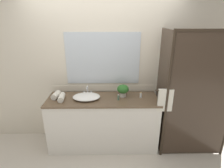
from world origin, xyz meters
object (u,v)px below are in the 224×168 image
at_px(sink_basin, 86,97).
at_px(rolled_towel_middle, 62,97).
at_px(faucet, 88,92).
at_px(potted_plant, 123,90).
at_px(amenity_bottle_shampoo, 141,95).
at_px(amenity_bottle_body_wash, 118,97).
at_px(rolled_towel_near_edge, 56,95).

relative_size(sink_basin, rolled_towel_middle, 1.91).
distance_m(sink_basin, rolled_towel_middle, 0.39).
bearing_deg(faucet, rolled_towel_middle, -151.29).
bearing_deg(faucet, potted_plant, -7.84).
height_order(faucet, rolled_towel_middle, faucet).
height_order(sink_basin, amenity_bottle_shampoo, amenity_bottle_shampoo).
relative_size(sink_basin, faucet, 2.59).
height_order(faucet, potted_plant, potted_plant).
xyz_separation_m(amenity_bottle_body_wash, amenity_bottle_shampoo, (0.37, 0.08, -0.00)).
bearing_deg(rolled_towel_middle, potted_plant, 7.59).
distance_m(sink_basin, amenity_bottle_body_wash, 0.52).
relative_size(potted_plant, rolled_towel_middle, 0.88).
xyz_separation_m(rolled_towel_near_edge, rolled_towel_middle, (0.11, -0.08, -0.00)).
bearing_deg(amenity_bottle_shampoo, rolled_towel_near_edge, 179.51).
height_order(potted_plant, amenity_bottle_body_wash, potted_plant).
bearing_deg(rolled_towel_middle, amenity_bottle_body_wash, -0.71).
relative_size(sink_basin, potted_plant, 2.18).
distance_m(sink_basin, amenity_bottle_shampoo, 0.88).
xyz_separation_m(potted_plant, amenity_bottle_shampoo, (0.29, -0.06, -0.07)).
distance_m(amenity_bottle_shampoo, rolled_towel_middle, 1.27).
xyz_separation_m(faucet, potted_plant, (0.59, -0.08, 0.07)).
distance_m(faucet, rolled_towel_near_edge, 0.51).
height_order(rolled_towel_near_edge, rolled_towel_middle, rolled_towel_near_edge).
distance_m(amenity_bottle_body_wash, amenity_bottle_shampoo, 0.38).
bearing_deg(rolled_towel_near_edge, potted_plant, 2.51).
bearing_deg(faucet, sink_basin, -90.00).
bearing_deg(rolled_towel_middle, sink_basin, 6.80).
xyz_separation_m(potted_plant, amenity_bottle_body_wash, (-0.08, -0.14, -0.07)).
bearing_deg(rolled_towel_near_edge, faucet, 14.57).
height_order(amenity_bottle_body_wash, rolled_towel_near_edge, same).
relative_size(potted_plant, amenity_bottle_shampoo, 2.12).
bearing_deg(potted_plant, faucet, 172.16).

